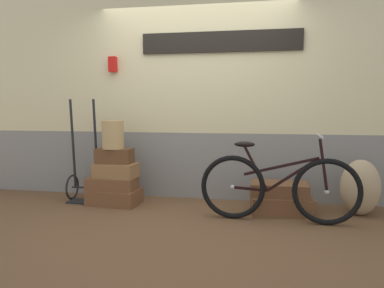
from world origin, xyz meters
name	(u,v)px	position (x,y,z in m)	size (l,w,h in m)	color
ground	(185,217)	(0.00, 0.00, -0.03)	(8.80, 5.20, 0.06)	brown
station_building	(199,88)	(0.01, 0.85, 1.46)	(6.80, 0.74, 2.91)	gray
suitcase_0	(114,197)	(-0.96, 0.28, 0.09)	(0.62, 0.40, 0.19)	brown
suitcase_1	(112,183)	(-0.98, 0.28, 0.26)	(0.60, 0.33, 0.15)	brown
suitcase_2	(116,170)	(-0.93, 0.29, 0.43)	(0.52, 0.29, 0.18)	olive
suitcase_3	(114,156)	(-0.95, 0.30, 0.61)	(0.44, 0.24, 0.18)	brown
suitcase_4	(281,204)	(1.07, 0.28, 0.10)	(0.68, 0.45, 0.19)	brown
suitcase_5	(279,189)	(1.05, 0.31, 0.27)	(0.64, 0.40, 0.15)	brown
wicker_basket	(113,135)	(-0.96, 0.29, 0.87)	(0.27, 0.27, 0.35)	tan
luggage_trolley	(85,179)	(-1.40, 0.39, 0.29)	(0.40, 0.38, 1.31)	black
burlap_sack	(360,187)	(1.93, 0.35, 0.31)	(0.43, 0.36, 0.63)	tan
bicycle	(278,188)	(1.01, -0.07, 0.37)	(1.66, 0.46, 0.93)	black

